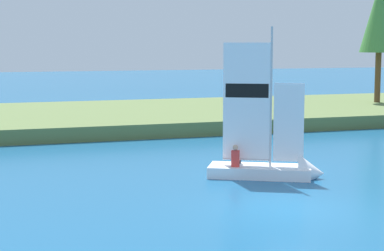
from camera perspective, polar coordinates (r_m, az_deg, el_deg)
ground_plane at (r=19.99m, az=7.93°, el=-6.89°), size 200.00×200.00×0.00m
shore_bank at (r=40.89m, az=-6.15°, el=0.75°), size 80.00×14.85×0.75m
shoreline_tree_midright at (r=47.92m, az=15.59°, el=8.87°), size 2.63×2.63×8.38m
sailboat at (r=24.27m, az=7.34°, el=-3.42°), size 4.25×3.18×5.81m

